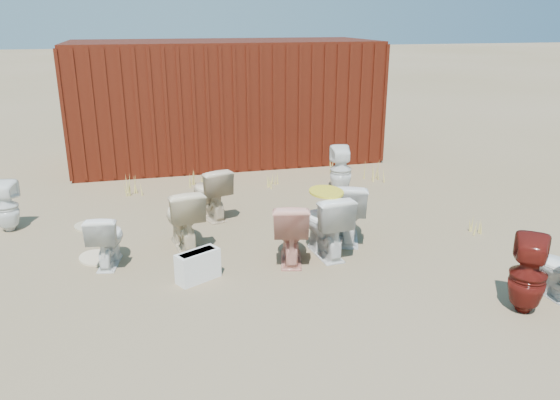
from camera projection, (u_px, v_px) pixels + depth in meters
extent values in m
plane|color=brown|center=(292.00, 256.00, 6.82)|extent=(100.00, 100.00, 0.00)
cube|color=#47110B|center=(225.00, 101.00, 11.22)|extent=(6.00, 2.40, 2.40)
imported|color=white|center=(107.00, 239.00, 6.51)|extent=(0.48, 0.70, 0.66)
imported|color=#E29682|center=(291.00, 231.00, 6.60)|extent=(0.60, 0.84, 0.77)
imported|color=silver|center=(348.00, 211.00, 7.21)|extent=(0.71, 0.91, 0.82)
imported|color=#5D1510|center=(528.00, 275.00, 5.43)|extent=(0.51, 0.52, 0.81)
imported|color=silver|center=(560.00, 270.00, 5.73)|extent=(0.39, 0.65, 0.65)
imported|color=white|center=(6.00, 207.00, 7.54)|extent=(0.38, 0.38, 0.71)
imported|color=beige|center=(210.00, 193.00, 8.03)|extent=(0.65, 0.86, 0.78)
imported|color=beige|center=(183.00, 217.00, 7.01)|extent=(0.56, 0.84, 0.80)
imported|color=white|center=(325.00, 224.00, 6.76)|extent=(0.53, 0.84, 0.82)
imported|color=white|center=(341.00, 170.00, 9.16)|extent=(0.42, 0.42, 0.80)
ellipsoid|color=gold|center=(326.00, 192.00, 6.62)|extent=(0.41, 0.52, 0.02)
cube|color=white|center=(198.00, 266.00, 6.16)|extent=(0.54, 0.41, 0.35)
ellipsoid|color=beige|center=(95.00, 258.00, 6.76)|extent=(0.51, 0.59, 0.02)
ellipsoid|color=tan|center=(88.00, 226.00, 7.76)|extent=(0.53, 0.58, 0.02)
cone|color=tan|center=(136.00, 186.00, 9.11)|extent=(0.36, 0.36, 0.33)
cone|color=tan|center=(272.00, 180.00, 9.60)|extent=(0.32, 0.32, 0.25)
cone|color=tan|center=(374.00, 172.00, 9.92)|extent=(0.36, 0.36, 0.34)
cone|color=tan|center=(197.00, 178.00, 9.69)|extent=(0.30, 0.30, 0.25)
cone|color=tan|center=(333.00, 165.00, 10.40)|extent=(0.34, 0.34, 0.32)
cone|color=tan|center=(481.00, 224.00, 7.54)|extent=(0.28, 0.28, 0.25)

